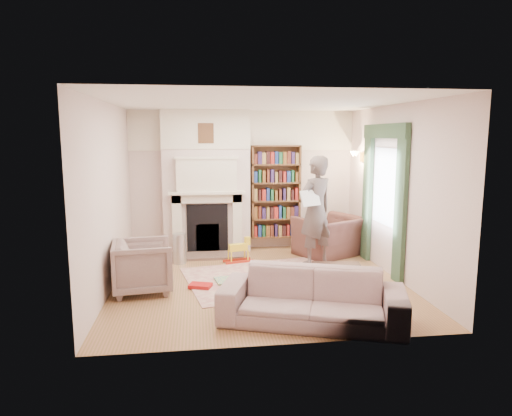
{
  "coord_description": "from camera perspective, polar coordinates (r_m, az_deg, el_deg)",
  "views": [
    {
      "loc": [
        -0.94,
        -6.95,
        2.31
      ],
      "look_at": [
        0.0,
        0.25,
        1.15
      ],
      "focal_mm": 32.0,
      "sensor_mm": 36.0,
      "label": 1
    }
  ],
  "objects": [
    {
      "name": "bookcase",
      "position": [
        9.28,
        2.48,
        2.04
      ],
      "size": [
        1.0,
        0.24,
        1.85
      ],
      "primitive_type": "cube",
      "color": "brown",
      "rests_on": "floor"
    },
    {
      "name": "game_box_lid",
      "position": [
        7.12,
        -6.97,
        -9.62
      ],
      "size": [
        0.39,
        0.32,
        0.06
      ],
      "primitive_type": "cube",
      "rotation": [
        0.0,
        0.0,
        -0.33
      ],
      "color": "#B11414",
      "rests_on": "rug"
    },
    {
      "name": "wall_front",
      "position": [
        4.88,
        3.82,
        -1.69
      ],
      "size": [
        4.5,
        0.0,
        4.5
      ],
      "primitive_type": "plane",
      "rotation": [
        -1.57,
        0.0,
        0.0
      ],
      "color": "silver",
      "rests_on": "floor"
    },
    {
      "name": "curtain_right",
      "position": [
        8.72,
        13.75,
        1.49
      ],
      "size": [
        0.07,
        0.32,
        2.4
      ],
      "primitive_type": "cube",
      "color": "#2B432C",
      "rests_on": "floor"
    },
    {
      "name": "coffee_table",
      "position": [
        6.81,
        10.05,
        -8.9
      ],
      "size": [
        0.76,
        0.56,
        0.45
      ],
      "primitive_type": null,
      "rotation": [
        0.0,
        0.0,
        -0.17
      ],
      "color": "#341A12",
      "rests_on": "floor"
    },
    {
      "name": "wall_back",
      "position": [
        9.3,
        -1.61,
        3.45
      ],
      "size": [
        4.5,
        0.0,
        4.5
      ],
      "primitive_type": "plane",
      "rotation": [
        1.57,
        0.0,
        0.0
      ],
      "color": "silver",
      "rests_on": "floor"
    },
    {
      "name": "pelmet",
      "position": [
        7.99,
        15.83,
        9.24
      ],
      "size": [
        0.09,
        1.7,
        0.24
      ],
      "primitive_type": "cube",
      "color": "#2B432C",
      "rests_on": "wall_right"
    },
    {
      "name": "window",
      "position": [
        8.06,
        15.84,
        2.6
      ],
      "size": [
        0.02,
        0.9,
        1.3
      ],
      "primitive_type": "cube",
      "color": "silver",
      "rests_on": "wall_right"
    },
    {
      "name": "wall_sconce",
      "position": [
        8.97,
        11.98,
        6.26
      ],
      "size": [
        0.2,
        0.24,
        0.24
      ],
      "primitive_type": null,
      "color": "gold",
      "rests_on": "wall_right"
    },
    {
      "name": "ceiling",
      "position": [
        7.03,
        0.27,
        13.07
      ],
      "size": [
        4.5,
        4.5,
        0.0
      ],
      "primitive_type": "plane",
      "rotation": [
        3.14,
        0.0,
        0.0
      ],
      "color": "white",
      "rests_on": "wall_back"
    },
    {
      "name": "floor",
      "position": [
        7.39,
        0.26,
        -9.15
      ],
      "size": [
        4.5,
        4.5,
        0.0
      ],
      "primitive_type": "plane",
      "color": "olive",
      "rests_on": "ground"
    },
    {
      "name": "rug",
      "position": [
        7.52,
        1.33,
        -8.76
      ],
      "size": [
        2.85,
        2.38,
        0.01
      ],
      "primitive_type": "cube",
      "rotation": [
        0.0,
        0.0,
        0.19
      ],
      "color": "beige",
      "rests_on": "floor"
    },
    {
      "name": "wall_left",
      "position": [
        7.13,
        -17.96,
        1.3
      ],
      "size": [
        0.0,
        4.5,
        4.5
      ],
      "primitive_type": "plane",
      "rotation": [
        1.57,
        0.0,
        1.57
      ],
      "color": "silver",
      "rests_on": "floor"
    },
    {
      "name": "rocking_horse",
      "position": [
        8.38,
        -2.25,
        -5.28
      ],
      "size": [
        0.57,
        0.33,
        0.47
      ],
      "primitive_type": null,
      "rotation": [
        0.0,
        0.0,
        0.24
      ],
      "color": "yellow",
      "rests_on": "rug"
    },
    {
      "name": "armchair_left",
      "position": [
        7.02,
        -13.96,
        -7.09
      ],
      "size": [
        0.95,
        0.93,
        0.78
      ],
      "primitive_type": "imported",
      "rotation": [
        0.0,
        0.0,
        1.7
      ],
      "color": "gray",
      "rests_on": "floor"
    },
    {
      "name": "sofa",
      "position": [
        5.78,
        6.99,
        -11.03
      ],
      "size": [
        2.42,
        1.56,
        0.66
      ],
      "primitive_type": "imported",
      "rotation": [
        0.0,
        0.0,
        -0.33
      ],
      "color": "#AD9E8E",
      "rests_on": "floor"
    },
    {
      "name": "fireplace",
      "position": [
        9.05,
        -6.21,
        3.16
      ],
      "size": [
        1.7,
        0.58,
        2.8
      ],
      "color": "silver",
      "rests_on": "floor"
    },
    {
      "name": "curtain_left",
      "position": [
        7.44,
        17.62,
        0.07
      ],
      "size": [
        0.07,
        0.32,
        2.4
      ],
      "primitive_type": "cube",
      "color": "#2B432C",
      "rests_on": "floor"
    },
    {
      "name": "comic_annuals",
      "position": [
        7.05,
        3.63,
        -9.89
      ],
      "size": [
        0.72,
        0.29,
        0.02
      ],
      "color": "red",
      "rests_on": "rug"
    },
    {
      "name": "newspaper",
      "position": [
        7.9,
        6.81,
        1.24
      ],
      "size": [
        0.41,
        0.29,
        0.27
      ],
      "primitive_type": "cube",
      "rotation": [
        -0.35,
        0.0,
        0.5
      ],
      "color": "silver",
      "rests_on": "man_reading"
    },
    {
      "name": "armchair_reading",
      "position": [
        8.97,
        9.17,
        -3.5
      ],
      "size": [
        1.5,
        1.44,
        0.75
      ],
      "primitive_type": "imported",
      "rotation": [
        0.0,
        0.0,
        3.63
      ],
      "color": "#492927",
      "rests_on": "floor"
    },
    {
      "name": "board_game",
      "position": [
        7.36,
        -3.55,
        -9.0
      ],
      "size": [
        0.44,
        0.44,
        0.03
      ],
      "primitive_type": "cube",
      "rotation": [
        0.0,
        0.0,
        0.16
      ],
      "color": "#D7DD4E",
      "rests_on": "rug"
    },
    {
      "name": "paraffin_heater",
      "position": [
        8.43,
        -9.55,
        -5.03
      ],
      "size": [
        0.32,
        0.32,
        0.55
      ],
      "primitive_type": "cylinder",
      "rotation": [
        0.0,
        0.0,
        0.41
      ],
      "color": "#B5B8BE",
      "rests_on": "floor"
    },
    {
      "name": "man_reading",
      "position": [
        8.16,
        7.45,
        -0.37
      ],
      "size": [
        0.85,
        0.76,
        1.96
      ],
      "primitive_type": "imported",
      "rotation": [
        0.0,
        0.0,
        3.64
      ],
      "color": "#504340",
      "rests_on": "floor"
    },
    {
      "name": "wall_right",
      "position": [
        7.71,
        17.09,
        1.89
      ],
      "size": [
        0.0,
        4.5,
        4.5
      ],
      "primitive_type": "plane",
      "rotation": [
        1.57,
        0.0,
        -1.57
      ],
      "color": "silver",
      "rests_on": "floor"
    }
  ]
}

